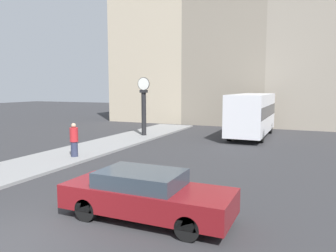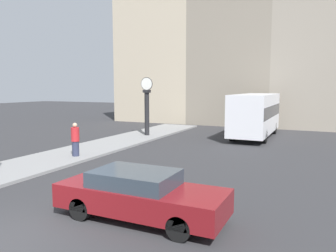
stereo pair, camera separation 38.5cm
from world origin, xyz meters
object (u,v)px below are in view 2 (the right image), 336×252
at_px(bus_distant, 255,113).
at_px(pedestrian_red_top, 75,140).
at_px(sedan_car, 140,194).
at_px(street_clock, 147,107).

bearing_deg(bus_distant, pedestrian_red_top, -121.66).
xyz_separation_m(sedan_car, pedestrian_red_top, (-6.69, 5.21, 0.27)).
distance_m(bus_distant, pedestrian_red_top, 12.92).
distance_m(bus_distant, street_clock, 7.71).
height_order(sedan_car, bus_distant, bus_distant).
bearing_deg(pedestrian_red_top, sedan_car, -37.90).
distance_m(sedan_car, street_clock, 14.91).
bearing_deg(bus_distant, street_clock, -156.33).
bearing_deg(sedan_car, pedestrian_red_top, 142.10).
relative_size(sedan_car, bus_distant, 0.60).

